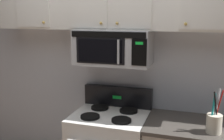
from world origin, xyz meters
TOP-DOWN VIEW (x-y plane):
  - back_wall at (0.00, 0.79)m, footprint 5.20×0.10m
  - over_range_microwave at (-0.00, 0.54)m, footprint 0.76×0.43m
  - upper_cabinets at (-0.00, 0.57)m, footprint 2.50×0.36m
  - utensil_crock_cream at (0.99, 0.28)m, footprint 0.13×0.13m

SIDE VIEW (x-z plane):
  - utensil_crock_cream at x=0.99m, z-range 0.80..1.19m
  - back_wall at x=0.00m, z-range 0.00..2.70m
  - over_range_microwave at x=0.00m, z-range 1.40..1.75m
  - upper_cabinets at x=0.00m, z-range 1.75..2.30m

